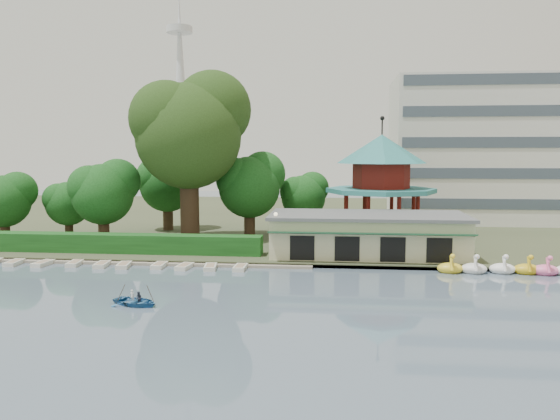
# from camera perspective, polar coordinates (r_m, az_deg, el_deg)

# --- Properties ---
(ground_plane) EXTENTS (220.00, 220.00, 0.00)m
(ground_plane) POSITION_cam_1_polar(r_m,az_deg,el_deg) (32.57, -6.92, -12.13)
(ground_plane) COLOR slate
(ground_plane) RESTS_ON ground
(shore) EXTENTS (220.00, 70.00, 0.40)m
(shore) POSITION_cam_1_polar(r_m,az_deg,el_deg) (83.05, 1.03, -0.81)
(shore) COLOR #424930
(shore) RESTS_ON ground
(embankment) EXTENTS (220.00, 0.60, 0.30)m
(embankment) POSITION_cam_1_polar(r_m,az_deg,el_deg) (48.99, -2.42, -5.71)
(embankment) COLOR gray
(embankment) RESTS_ON ground
(dock) EXTENTS (34.00, 1.60, 0.24)m
(dock) POSITION_cam_1_polar(r_m,az_deg,el_deg) (51.99, -15.70, -5.28)
(dock) COLOR gray
(dock) RESTS_ON ground
(boathouse) EXTENTS (18.60, 9.39, 3.90)m
(boathouse) POSITION_cam_1_polar(r_m,az_deg,el_deg) (52.79, 9.13, -2.48)
(boathouse) COLOR beige
(boathouse) RESTS_ON shore
(pavilion) EXTENTS (12.40, 12.40, 13.50)m
(pavilion) POSITION_cam_1_polar(r_m,az_deg,el_deg) (62.41, 10.53, 3.52)
(pavilion) COLOR beige
(pavilion) RESTS_ON shore
(office_building) EXTENTS (38.00, 18.00, 20.00)m
(office_building) POSITION_cam_1_polar(r_m,az_deg,el_deg) (83.22, 23.98, 5.26)
(office_building) COLOR silver
(office_building) RESTS_ON shore
(broadcast_tower) EXTENTS (8.00, 8.00, 96.00)m
(broadcast_tower) POSITION_cam_1_polar(r_m,az_deg,el_deg) (178.66, -10.37, 13.64)
(broadcast_tower) COLOR silver
(broadcast_tower) RESTS_ON ground
(hedge) EXTENTS (30.00, 2.00, 1.80)m
(hedge) POSITION_cam_1_polar(r_m,az_deg,el_deg) (55.92, -17.36, -3.31)
(hedge) COLOR #1A521B
(hedge) RESTS_ON shore
(lamp_post) EXTENTS (0.36, 0.36, 4.28)m
(lamp_post) POSITION_cam_1_polar(r_m,az_deg,el_deg) (49.92, -0.45, -1.77)
(lamp_post) COLOR black
(lamp_post) RESTS_ON shore
(big_tree) EXTENTS (12.61, 11.75, 18.71)m
(big_tree) POSITION_cam_1_polar(r_m,az_deg,el_deg) (60.50, -9.37, 8.51)
(big_tree) COLOR #3A281C
(big_tree) RESTS_ON shore
(small_trees) EXTENTS (39.16, 16.91, 9.85)m
(small_trees) POSITION_cam_1_polar(r_m,az_deg,el_deg) (64.95, -12.24, 2.22)
(small_trees) COLOR #3A281C
(small_trees) RESTS_ON shore
(swan_boats) EXTENTS (16.09, 2.00, 1.92)m
(swan_boats) POSITION_cam_1_polar(r_m,az_deg,el_deg) (50.44, 25.08, -5.66)
(swan_boats) COLOR yellow
(swan_boats) RESTS_ON ground
(moored_rowboats) EXTENTS (26.74, 2.78, 0.36)m
(moored_rowboats) POSITION_cam_1_polar(r_m,az_deg,el_deg) (51.43, -18.36, -5.42)
(moored_rowboats) COLOR silver
(moored_rowboats) RESTS_ON ground
(rowboat_with_passengers) EXTENTS (5.42, 4.65, 2.01)m
(rowboat_with_passengers) POSITION_cam_1_polar(r_m,az_deg,el_deg) (38.00, -14.86, -8.88)
(rowboat_with_passengers) COLOR teal
(rowboat_with_passengers) RESTS_ON ground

